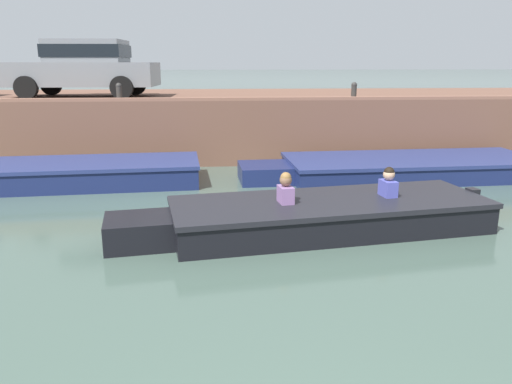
{
  "coord_description": "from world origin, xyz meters",
  "views": [
    {
      "loc": [
        -0.69,
        -1.15,
        2.61
      ],
      "look_at": [
        -0.28,
        4.05,
        1.25
      ],
      "focal_mm": 35.0,
      "sensor_mm": 36.0,
      "label": 1
    }
  ],
  "objects_px": {
    "motorboat_passing": "(316,215)",
    "mooring_bollard_mid": "(119,91)",
    "car_left_inner_grey": "(85,66)",
    "mooring_bollard_east": "(354,90)",
    "boat_moored_west_navy": "(77,173)",
    "boat_moored_central_navy": "(400,168)"
  },
  "relations": [
    {
      "from": "motorboat_passing",
      "to": "mooring_bollard_mid",
      "type": "height_order",
      "value": "mooring_bollard_mid"
    },
    {
      "from": "motorboat_passing",
      "to": "car_left_inner_grey",
      "type": "distance_m",
      "value": 9.06
    },
    {
      "from": "mooring_bollard_mid",
      "to": "mooring_bollard_east",
      "type": "xyz_separation_m",
      "value": [
        6.01,
        0.0,
        0.0
      ]
    },
    {
      "from": "boat_moored_west_navy",
      "to": "mooring_bollard_mid",
      "type": "bearing_deg",
      "value": 71.83
    },
    {
      "from": "motorboat_passing",
      "to": "boat_moored_west_navy",
      "type": "bearing_deg",
      "value": 143.01
    },
    {
      "from": "mooring_bollard_mid",
      "to": "mooring_bollard_east",
      "type": "height_order",
      "value": "same"
    },
    {
      "from": "boat_moored_west_navy",
      "to": "boat_moored_central_navy",
      "type": "height_order",
      "value": "boat_moored_west_navy"
    },
    {
      "from": "boat_moored_central_navy",
      "to": "mooring_bollard_east",
      "type": "relative_size",
      "value": 15.84
    },
    {
      "from": "boat_moored_central_navy",
      "to": "motorboat_passing",
      "type": "relative_size",
      "value": 1.15
    },
    {
      "from": "motorboat_passing",
      "to": "car_left_inner_grey",
      "type": "xyz_separation_m",
      "value": [
        -5.16,
        7.09,
        2.27
      ]
    },
    {
      "from": "boat_moored_central_navy",
      "to": "car_left_inner_grey",
      "type": "distance_m",
      "value": 8.89
    },
    {
      "from": "mooring_bollard_mid",
      "to": "car_left_inner_grey",
      "type": "bearing_deg",
      "value": 126.65
    },
    {
      "from": "boat_moored_central_navy",
      "to": "mooring_bollard_east",
      "type": "height_order",
      "value": "mooring_bollard_east"
    },
    {
      "from": "mooring_bollard_east",
      "to": "boat_moored_central_navy",
      "type": "bearing_deg",
      "value": -69.51
    },
    {
      "from": "boat_moored_central_navy",
      "to": "mooring_bollard_mid",
      "type": "distance_m",
      "value": 7.14
    },
    {
      "from": "boat_moored_west_navy",
      "to": "mooring_bollard_east",
      "type": "relative_size",
      "value": 13.16
    },
    {
      "from": "boat_moored_central_navy",
      "to": "mooring_bollard_mid",
      "type": "height_order",
      "value": "mooring_bollard_mid"
    },
    {
      "from": "boat_moored_central_navy",
      "to": "car_left_inner_grey",
      "type": "height_order",
      "value": "car_left_inner_grey"
    },
    {
      "from": "car_left_inner_grey",
      "to": "mooring_bollard_mid",
      "type": "distance_m",
      "value": 2.07
    },
    {
      "from": "boat_moored_west_navy",
      "to": "motorboat_passing",
      "type": "relative_size",
      "value": 0.95
    },
    {
      "from": "boat_moored_west_navy",
      "to": "motorboat_passing",
      "type": "xyz_separation_m",
      "value": [
        4.64,
        -3.49,
        0.0
      ]
    },
    {
      "from": "boat_moored_west_navy",
      "to": "boat_moored_central_navy",
      "type": "distance_m",
      "value": 7.35
    }
  ]
}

